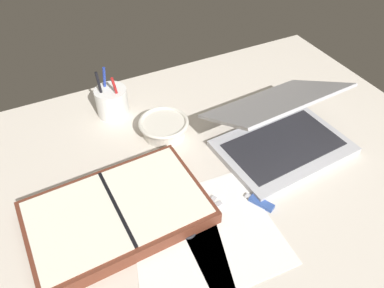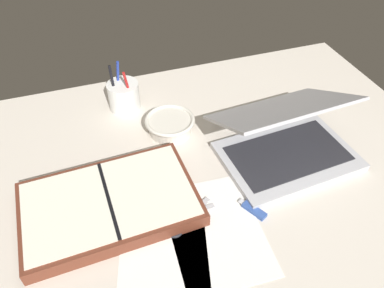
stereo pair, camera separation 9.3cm
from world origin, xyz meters
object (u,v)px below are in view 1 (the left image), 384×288
object	(u,v)px
laptop	(280,131)
pen_cup	(112,102)
planner	(118,212)
scissors	(189,224)
bowl	(164,127)

from	to	relation	value
laptop	pen_cup	size ratio (longest dim) A/B	2.47
pen_cup	planner	size ratio (longest dim) A/B	0.36
scissors	planner	bearing A→B (deg)	128.90
laptop	pen_cup	bearing A→B (deg)	132.91
pen_cup	scissors	distance (cm)	46.47
laptop	scissors	world-z (taller)	laptop
laptop	pen_cup	distance (cm)	49.28
bowl	scissors	bearing A→B (deg)	-103.42
planner	scissors	xyz separation A→B (cm)	(13.47, -8.87, -1.57)
scissors	bowl	bearing A→B (deg)	58.83
laptop	scissors	xyz separation A→B (cm)	(-33.44, -12.61, -4.59)
laptop	scissors	distance (cm)	36.03
bowl	laptop	bearing A→B (deg)	-34.91
bowl	pen_cup	xyz separation A→B (cm)	(-9.95, 15.41, 1.73)
laptop	planner	distance (cm)	47.15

